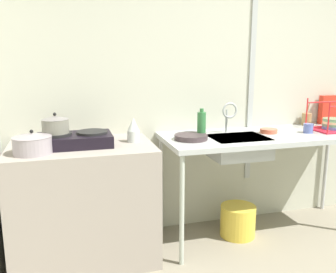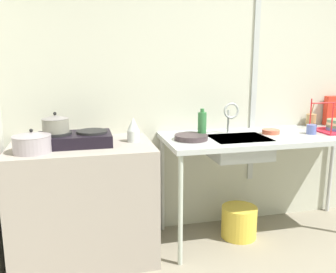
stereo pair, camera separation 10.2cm
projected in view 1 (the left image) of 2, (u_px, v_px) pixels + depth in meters
The scene contains 18 objects.
wall_back at pixel (263, 78), 3.38m from camera, with size 5.36×0.10×2.68m, color #BBBBA7.
wall_metal_strip at pixel (252, 64), 3.26m from camera, with size 0.05×0.01×2.14m, color #ABB0AE.
counter_concrete at pixel (84, 203), 2.75m from camera, with size 1.05×0.67×0.89m, color gray.
counter_sink at pixel (268, 141), 3.08m from camera, with size 1.80×0.67×0.89m.
stove at pixel (75, 139), 2.64m from camera, with size 0.53×0.32×0.10m.
pot_on_left_burner at pixel (55, 124), 2.58m from camera, with size 0.19×0.19×0.15m.
pot_beside_stove at pixel (32, 143), 2.42m from camera, with size 0.26×0.26×0.16m.
percolator at pixel (133, 130), 2.76m from camera, with size 0.10×0.10×0.19m.
sink_basin at pixel (238, 147), 2.96m from camera, with size 0.46×0.37×0.16m, color #ABB0AE.
faucet at pixel (229, 112), 3.06m from camera, with size 0.14×0.08×0.26m.
frying_pan at pixel (191, 137), 2.85m from camera, with size 0.26×0.26×0.04m, color #3C3033.
dish_rack at pixel (334, 125), 3.22m from camera, with size 0.39×0.31×0.27m.
cup_by_rack at pixel (308, 128), 3.10m from camera, with size 0.08×0.08×0.08m, color #5562A7.
small_bowl_on_drainboard at pixel (269, 131), 3.11m from camera, with size 0.15×0.15×0.04m, color #C75A40.
bottle_by_sink at pixel (201, 124), 2.91m from camera, with size 0.07×0.07×0.23m.
cereal_box at pixel (328, 110), 3.52m from camera, with size 0.17×0.06×0.27m, color red.
utensil_jar at pixel (307, 119), 3.46m from camera, with size 0.09×0.09×0.21m.
bucket_on_floor at pixel (238, 221), 3.17m from camera, with size 0.30×0.30×0.27m, color gold.
Camera 1 is at (-1.78, -1.17, 1.52)m, focal length 38.96 mm.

